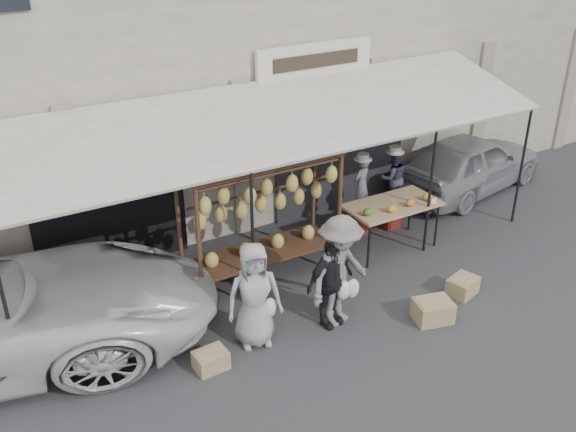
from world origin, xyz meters
name	(u,v)px	position (x,y,z in m)	size (l,w,h in m)	color
ground_plane	(348,325)	(0.00, 0.00, 0.00)	(90.00, 90.00, 0.00)	#2D2D30
shophouse	(172,13)	(0.00, 6.50, 3.65)	(24.00, 6.15, 7.30)	beige
awning	(274,121)	(0.01, 2.28, 2.57)	(10.00, 2.35, 2.92)	silver
banana_rack	(262,198)	(-0.53, 1.70, 1.56)	(2.60, 0.90, 2.24)	#3D2616
produce_table	(393,206)	(2.02, 1.52, 0.86)	(1.70, 0.90, 1.04)	tan
vendor_left	(361,185)	(1.89, 2.32, 1.00)	(0.39, 0.26, 1.08)	slate
vendor_right	(393,178)	(2.56, 2.23, 1.03)	(0.54, 0.42, 1.11)	#34384D
customer_left	(254,295)	(-1.40, 0.35, 0.81)	(0.79, 0.51, 1.62)	#9F9FA2
customer_mid	(330,282)	(-0.23, 0.19, 0.74)	(0.87, 0.36, 1.48)	black
customer_right	(339,271)	(-0.09, 0.16, 0.89)	(1.15, 0.66, 1.79)	slate
stool_left	(359,221)	(1.89, 2.32, 0.23)	(0.33, 0.33, 0.46)	maroon
stool_right	(390,215)	(2.56, 2.23, 0.24)	(0.34, 0.34, 0.48)	maroon
crate_near_a	(433,311)	(1.18, -0.55, 0.17)	(0.56, 0.43, 0.34)	tan
crate_near_b	(463,286)	(2.09, -0.26, 0.15)	(0.49, 0.37, 0.29)	tan
crate_far	(211,360)	(-2.20, 0.14, 0.13)	(0.45, 0.34, 0.27)	tan
sedan	(469,163)	(5.08, 2.72, 0.65)	(1.53, 3.80, 1.29)	#939498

